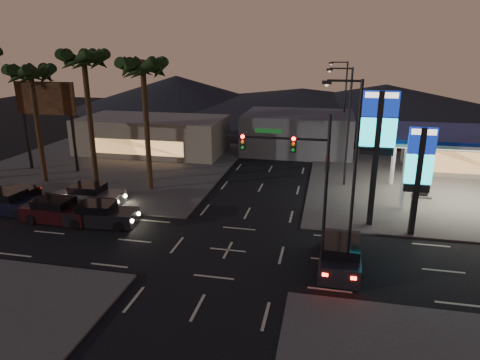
% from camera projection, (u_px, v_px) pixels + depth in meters
% --- Properties ---
extents(ground, '(140.00, 140.00, 0.00)m').
position_uv_depth(ground, '(228.00, 250.00, 25.49)').
color(ground, black).
rests_on(ground, ground).
extents(corner_lot_ne, '(24.00, 24.00, 0.12)m').
position_uv_depth(corner_lot_ne, '(449.00, 185.00, 37.23)').
color(corner_lot_ne, '#47443F').
rests_on(corner_lot_ne, ground).
extents(corner_lot_nw, '(24.00, 24.00, 0.12)m').
position_uv_depth(corner_lot_nw, '(112.00, 165.00, 43.57)').
color(corner_lot_nw, '#47443F').
rests_on(corner_lot_nw, ground).
extents(gas_station, '(12.20, 8.20, 5.47)m').
position_uv_depth(gas_station, '(472.00, 137.00, 31.99)').
color(gas_station, silver).
rests_on(gas_station, ground).
extents(convenience_store, '(10.00, 6.00, 4.00)m').
position_uv_depth(convenience_store, '(462.00, 151.00, 40.91)').
color(convenience_store, '#726B5B').
rests_on(convenience_store, ground).
extents(pylon_sign_tall, '(2.20, 0.35, 9.00)m').
position_uv_depth(pylon_sign_tall, '(378.00, 133.00, 27.02)').
color(pylon_sign_tall, black).
rests_on(pylon_sign_tall, ground).
extents(pylon_sign_short, '(1.60, 0.35, 7.00)m').
position_uv_depth(pylon_sign_short, '(419.00, 165.00, 26.11)').
color(pylon_sign_short, black).
rests_on(pylon_sign_short, ground).
extents(traffic_signal_mast, '(6.10, 0.39, 8.00)m').
position_uv_depth(traffic_signal_mast, '(297.00, 160.00, 25.03)').
color(traffic_signal_mast, black).
rests_on(traffic_signal_mast, ground).
extents(pedestal_signal, '(0.32, 0.39, 4.30)m').
position_uv_depth(pedestal_signal, '(327.00, 176.00, 30.03)').
color(pedestal_signal, black).
rests_on(pedestal_signal, ground).
extents(streetlight_near, '(2.14, 0.25, 10.00)m').
position_uv_depth(streetlight_near, '(352.00, 159.00, 23.36)').
color(streetlight_near, black).
rests_on(streetlight_near, ground).
extents(streetlight_mid, '(2.14, 0.25, 10.00)m').
position_uv_depth(streetlight_mid, '(346.00, 120.00, 35.49)').
color(streetlight_mid, black).
rests_on(streetlight_mid, ground).
extents(streetlight_far, '(2.14, 0.25, 10.00)m').
position_uv_depth(streetlight_far, '(343.00, 100.00, 48.55)').
color(streetlight_far, black).
rests_on(streetlight_far, ground).
extents(palm_a, '(4.41, 4.41, 10.86)m').
position_uv_depth(palm_a, '(143.00, 75.00, 33.31)').
color(palm_a, black).
rests_on(palm_a, ground).
extents(palm_b, '(4.41, 4.41, 11.46)m').
position_uv_depth(palm_b, '(84.00, 68.00, 34.13)').
color(palm_b, black).
rests_on(palm_b, ground).
extents(palm_c, '(4.41, 4.41, 10.26)m').
position_uv_depth(palm_c, '(31.00, 81.00, 35.45)').
color(palm_c, black).
rests_on(palm_c, ground).
extents(billboard, '(6.00, 0.30, 8.50)m').
position_uv_depth(billboard, '(46.00, 105.00, 39.78)').
color(billboard, black).
rests_on(billboard, ground).
extents(building_far_west, '(16.00, 8.00, 4.00)m').
position_uv_depth(building_far_west, '(153.00, 135.00, 48.19)').
color(building_far_west, '#726B5B').
rests_on(building_far_west, ground).
extents(building_far_mid, '(12.00, 9.00, 4.40)m').
position_uv_depth(building_far_mid, '(298.00, 132.00, 48.69)').
color(building_far_mid, '#4C4C51').
rests_on(building_far_mid, ground).
extents(hill_left, '(40.00, 40.00, 6.00)m').
position_uv_depth(hill_left, '(177.00, 91.00, 85.53)').
color(hill_left, black).
rests_on(hill_left, ground).
extents(hill_right, '(50.00, 50.00, 5.00)m').
position_uv_depth(hill_right, '(385.00, 98.00, 77.75)').
color(hill_right, black).
rests_on(hill_right, ground).
extents(hill_center, '(60.00, 60.00, 4.00)m').
position_uv_depth(hill_center, '(302.00, 99.00, 80.87)').
color(hill_center, black).
rests_on(hill_center, ground).
extents(car_lane_a_front, '(4.91, 2.39, 1.56)m').
position_uv_depth(car_lane_a_front, '(101.00, 215.00, 28.88)').
color(car_lane_a_front, black).
rests_on(car_lane_a_front, ground).
extents(car_lane_a_mid, '(5.04, 2.27, 1.62)m').
position_uv_depth(car_lane_a_mid, '(58.00, 211.00, 29.50)').
color(car_lane_a_mid, black).
rests_on(car_lane_a_mid, ground).
extents(car_lane_a_rear, '(5.16, 2.49, 1.64)m').
position_uv_depth(car_lane_a_rear, '(10.00, 202.00, 31.05)').
color(car_lane_a_rear, black).
rests_on(car_lane_a_rear, ground).
extents(car_lane_b_front, '(4.94, 2.15, 1.60)m').
position_uv_depth(car_lane_b_front, '(91.00, 196.00, 32.50)').
color(car_lane_b_front, '#515153').
rests_on(car_lane_b_front, ground).
extents(car_lane_b_mid, '(4.61, 2.34, 1.45)m').
position_uv_depth(car_lane_b_mid, '(25.00, 198.00, 32.24)').
color(car_lane_b_mid, black).
rests_on(car_lane_b_mid, ground).
extents(suv_station, '(2.36, 5.13, 1.68)m').
position_uv_depth(suv_station, '(340.00, 254.00, 23.28)').
color(suv_station, black).
rests_on(suv_station, ground).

